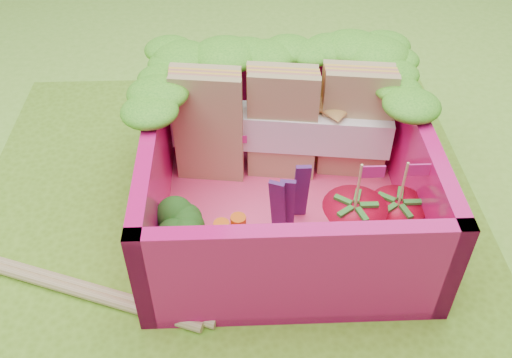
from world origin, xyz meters
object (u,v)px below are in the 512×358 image
object	(u,v)px
sandwich_stack	(282,124)
strawberry_left	(352,229)
strawberry_right	(394,223)
bento_box	(285,174)
broccoli	(185,229)

from	to	relation	value
sandwich_stack	strawberry_left	bearing A→B (deg)	-65.29
sandwich_stack	strawberry_right	xyz separation A→B (m)	(0.48, -0.55, -0.17)
bento_box	sandwich_stack	size ratio (longest dim) A/B	1.16
strawberry_right	strawberry_left	bearing A→B (deg)	-168.80
bento_box	strawberry_right	bearing A→B (deg)	-27.57
broccoli	strawberry_left	bearing A→B (deg)	-0.45
sandwich_stack	bento_box	bearing A→B (deg)	-91.04
sandwich_stack	broccoli	size ratio (longest dim) A/B	3.51
bento_box	strawberry_left	size ratio (longest dim) A/B	2.47
bento_box	strawberry_left	bearing A→B (deg)	-46.46
strawberry_left	strawberry_right	distance (m)	0.21
sandwich_stack	strawberry_right	distance (m)	0.75
strawberry_left	bento_box	bearing A→B (deg)	133.54
sandwich_stack	strawberry_left	xyz separation A→B (m)	(0.27, -0.59, -0.15)
bento_box	strawberry_left	distance (m)	0.41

